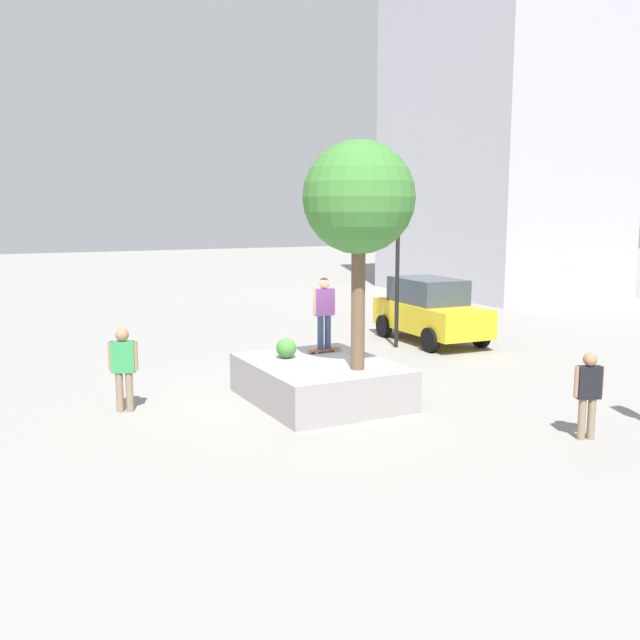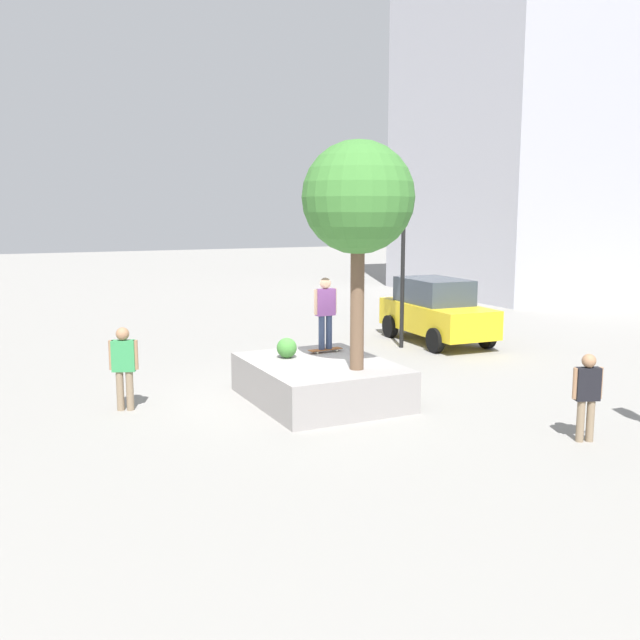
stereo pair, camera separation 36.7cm
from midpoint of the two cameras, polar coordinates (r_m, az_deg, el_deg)
ground_plane at (r=15.33m, az=-0.13°, el=-6.31°), size 120.00×120.00×0.00m
planter_ledge at (r=14.93m, az=0.71°, el=-5.03°), size 3.50×2.80×0.85m
plaza_tree at (r=13.84m, az=3.90°, el=9.81°), size 2.22×2.22×4.54m
boxwood_shrub at (r=15.20m, az=-2.04°, el=-2.29°), size 0.44×0.44×0.44m
skateboard at (r=15.84m, az=1.10°, el=-2.44°), size 0.27×0.81×0.07m
skateboarder at (r=15.68m, az=1.11°, el=0.98°), size 0.25×0.55×1.63m
taxi_cab at (r=21.83m, az=9.92°, el=0.79°), size 4.32×2.17×1.97m
traffic_light_median at (r=20.61m, az=7.30°, el=6.45°), size 0.37×0.37×4.67m
bystander_watching at (r=14.60m, az=-15.04°, el=-3.39°), size 0.35×0.55×1.71m
pedestrian_crossing at (r=13.14m, az=21.74°, el=-5.43°), size 0.32×0.50×1.57m
office_tower_glass at (r=37.01m, az=16.02°, el=20.43°), size 10.25×7.95×23.31m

